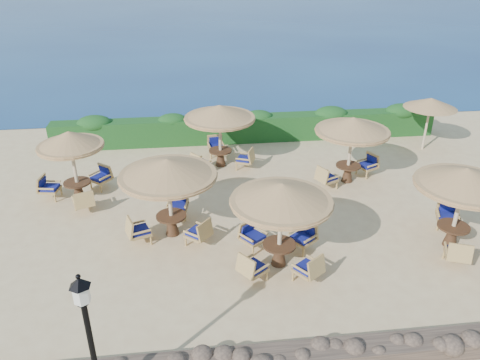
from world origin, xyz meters
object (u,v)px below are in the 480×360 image
lamp_post (93,353)px  cafe_set_5 (352,133)px  cafe_set_2 (463,188)px  cafe_set_4 (220,122)px  cafe_set_0 (168,180)px  cafe_set_1 (281,210)px  extra_parasol (431,103)px  cafe_set_3 (72,155)px

lamp_post → cafe_set_5: lamp_post is taller
cafe_set_2 → cafe_set_4: size_ratio=0.99×
cafe_set_0 → cafe_set_1: size_ratio=1.06×
extra_parasol → cafe_set_5: size_ratio=0.85×
cafe_set_1 → cafe_set_3: bearing=144.1°
cafe_set_0 → cafe_set_3: (-3.41, 2.74, -0.19)m
extra_parasol → cafe_set_4: 9.34m
cafe_set_2 → cafe_set_3: (-11.98, 4.40, -0.25)m
lamp_post → cafe_set_5: 12.32m
cafe_set_0 → cafe_set_3: 4.38m
cafe_set_4 → cafe_set_5: (4.83, -2.06, 0.08)m
cafe_set_4 → cafe_set_5: 5.25m
lamp_post → cafe_set_0: bearing=78.1°
extra_parasol → cafe_set_2: cafe_set_2 is taller
extra_parasol → cafe_set_2: 7.87m
cafe_set_0 → cafe_set_4: (1.97, 5.05, -0.03)m
cafe_set_2 → extra_parasol: bearing=69.8°
cafe_set_0 → cafe_set_4: same height
cafe_set_4 → extra_parasol: bearing=4.2°
cafe_set_5 → cafe_set_3: bearing=-178.6°
cafe_set_1 → cafe_set_3: 8.04m
cafe_set_2 → cafe_set_0: bearing=169.1°
cafe_set_2 → cafe_set_5: size_ratio=1.01×
lamp_post → cafe_set_2: size_ratio=1.15×
cafe_set_0 → cafe_set_2: (8.57, -1.65, 0.06)m
cafe_set_0 → cafe_set_4: 5.42m
extra_parasol → cafe_set_1: bearing=-136.7°
cafe_set_1 → cafe_set_5: size_ratio=1.01×
extra_parasol → cafe_set_2: (-2.71, -7.39, -0.15)m
cafe_set_4 → cafe_set_5: size_ratio=1.03×
cafe_set_3 → cafe_set_5: bearing=1.4°
cafe_set_0 → cafe_set_2: size_ratio=1.06×
lamp_post → cafe_set_2: 10.92m
extra_parasol → cafe_set_0: (-11.29, -5.74, -0.21)m
cafe_set_0 → cafe_set_4: bearing=68.7°
cafe_set_1 → cafe_set_4: bearing=99.1°
cafe_set_1 → lamp_post: bearing=-135.8°
lamp_post → cafe_set_5: size_ratio=1.17×
cafe_set_2 → cafe_set_4: (-6.60, 6.70, -0.09)m
cafe_set_1 → cafe_set_2: (5.47, 0.32, 0.18)m
cafe_set_4 → cafe_set_5: same height
extra_parasol → cafe_set_3: 15.00m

